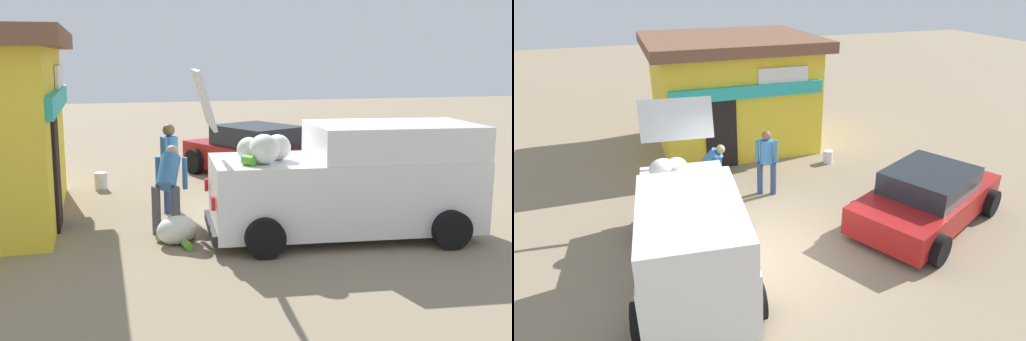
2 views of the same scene
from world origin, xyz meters
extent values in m
plane|color=gray|center=(0.00, 0.00, 0.00)|extent=(60.00, 60.00, 0.00)
cube|color=#2DB7B2|center=(0.94, 4.26, 2.19)|extent=(4.44, 0.13, 0.36)
cube|color=black|center=(0.09, 4.29, 1.00)|extent=(0.90, 0.06, 2.00)
cube|color=white|center=(1.96, 4.28, 2.50)|extent=(1.50, 0.06, 0.60)
cube|color=white|center=(-1.64, -0.35, 0.75)|extent=(2.15, 4.51, 1.17)
cube|color=white|center=(-1.72, -1.18, 1.61)|extent=(1.93, 2.85, 0.56)
cube|color=black|center=(-1.84, -2.47, 1.59)|extent=(1.49, 0.22, 0.42)
cube|color=white|center=(-1.42, 1.94, 2.33)|extent=(1.60, 0.45, 0.90)
ellipsoid|color=silver|center=(-1.89, 1.08, 1.57)|extent=(0.56, 0.47, 0.47)
ellipsoid|color=silver|center=(-1.60, 1.25, 1.53)|extent=(0.46, 0.39, 0.39)
ellipsoid|color=silver|center=(-1.56, 0.76, 1.54)|extent=(0.49, 0.41, 0.41)
cylinder|color=#51AC2F|center=(-1.96, 1.34, 1.41)|extent=(0.25, 0.24, 0.16)
cylinder|color=#68A03C|center=(-1.01, 0.80, 1.40)|extent=(0.27, 0.24, 0.13)
cube|color=black|center=(-1.43, 1.86, 0.25)|extent=(1.66, 0.24, 0.16)
cube|color=red|center=(-2.11, 1.93, 0.81)|extent=(0.15, 0.07, 0.20)
cube|color=red|center=(-0.75, 1.80, 0.81)|extent=(0.15, 0.07, 0.20)
cylinder|color=black|center=(-2.72, -1.74, 0.31)|extent=(0.28, 0.63, 0.61)
cylinder|color=black|center=(-0.84, -1.92, 0.31)|extent=(0.28, 0.63, 0.61)
cylinder|color=black|center=(-2.44, 1.21, 0.31)|extent=(0.28, 0.63, 0.61)
cylinder|color=black|center=(-0.56, 1.03, 0.31)|extent=(0.28, 0.63, 0.61)
cube|color=maroon|center=(3.71, -0.26, 0.48)|extent=(4.36, 3.38, 0.62)
cube|color=#1E2328|center=(3.71, -0.26, 1.04)|extent=(2.41, 2.27, 0.50)
cylinder|color=black|center=(5.35, -0.53, 0.32)|extent=(0.67, 0.48, 0.64)
cylinder|color=black|center=(4.48, 1.21, 0.32)|extent=(0.67, 0.48, 0.64)
cylinder|color=black|center=(2.93, -1.73, 0.32)|extent=(0.67, 0.48, 0.64)
cylinder|color=black|center=(2.06, 0.02, 0.32)|extent=(0.67, 0.48, 0.64)
cylinder|color=navy|center=(0.91, 2.19, 0.43)|extent=(0.15, 0.15, 0.86)
cylinder|color=navy|center=(0.60, 2.33, 0.43)|extent=(0.15, 0.15, 0.86)
cylinder|color=#3872B2|center=(0.75, 2.26, 1.17)|extent=(0.45, 0.45, 0.61)
sphere|color=brown|center=(0.75, 2.26, 1.59)|extent=(0.23, 0.23, 0.23)
cylinder|color=#3872B2|center=(0.98, 2.16, 1.19)|extent=(0.09, 0.09, 0.58)
cylinder|color=#3872B2|center=(0.53, 2.35, 1.19)|extent=(0.09, 0.09, 0.58)
cylinder|color=#4C4C51|center=(-0.75, 2.67, 0.41)|extent=(0.15, 0.15, 0.83)
cylinder|color=#4C4C51|center=(-0.88, 2.35, 0.41)|extent=(0.15, 0.15, 0.83)
cylinder|color=#3872B2|center=(-0.64, 2.44, 1.05)|extent=(0.72, 0.56, 0.67)
sphere|color=tan|center=(-0.39, 2.33, 1.35)|extent=(0.22, 0.22, 0.22)
cylinder|color=#3872B2|center=(-0.37, 2.58, 0.99)|extent=(0.09, 0.09, 0.56)
cylinder|color=#3872B2|center=(-0.55, 2.14, 0.99)|extent=(0.09, 0.09, 0.56)
ellipsoid|color=silver|center=(-1.38, 2.40, 0.23)|extent=(0.78, 0.86, 0.45)
cylinder|color=#6DA343|center=(-1.32, 2.58, 0.08)|extent=(0.36, 0.32, 0.15)
cylinder|color=#61A936|center=(-1.71, 2.28, 0.06)|extent=(0.29, 0.17, 0.13)
cylinder|color=#71B231|center=(-1.29, 2.21, 0.06)|extent=(0.28, 0.27, 0.11)
cylinder|color=silver|center=(3.15, 3.56, 0.19)|extent=(0.28, 0.28, 0.39)
camera|label=1|loc=(-10.90, 3.52, 2.98)|focal=42.89mm
camera|label=2|loc=(-2.56, -7.40, 5.25)|focal=31.03mm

